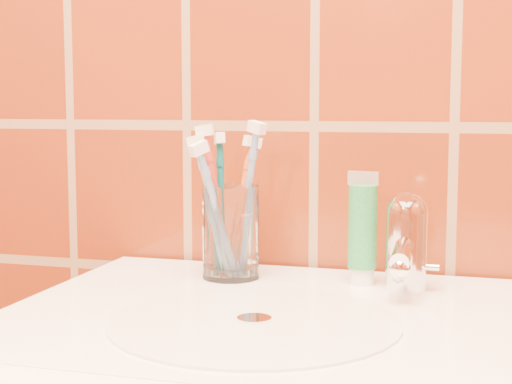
% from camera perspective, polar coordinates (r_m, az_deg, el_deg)
% --- Properties ---
extents(glass_tumbler, '(0.09, 0.09, 0.12)m').
position_cam_1_polar(glass_tumbler, '(1.00, -1.83, -2.93)').
color(glass_tumbler, white).
rests_on(glass_tumbler, pedestal_sink).
extents(toothpaste_tube, '(0.04, 0.04, 0.14)m').
position_cam_1_polar(toothpaste_tube, '(0.97, 7.76, -2.87)').
color(toothpaste_tube, white).
rests_on(toothpaste_tube, pedestal_sink).
extents(faucet, '(0.05, 0.11, 0.12)m').
position_cam_1_polar(faucet, '(0.95, 10.86, -3.34)').
color(faucet, white).
rests_on(faucet, pedestal_sink).
extents(toothbrush_0, '(0.09, 0.08, 0.19)m').
position_cam_1_polar(toothbrush_0, '(0.99, -3.12, -1.20)').
color(toothbrush_0, '#71A7C9').
rests_on(toothbrush_0, glass_tumbler).
extents(toothbrush_1, '(0.10, 0.09, 0.21)m').
position_cam_1_polar(toothbrush_1, '(0.99, -0.69, -0.69)').
color(toothbrush_1, '#698ABB').
rests_on(toothbrush_1, glass_tumbler).
extents(toothbrush_2, '(0.10, 0.10, 0.19)m').
position_cam_1_polar(toothbrush_2, '(1.01, -1.18, -1.08)').
color(toothbrush_2, '#CF5524').
rests_on(toothbrush_2, glass_tumbler).
extents(toothbrush_3, '(0.07, 0.09, 0.20)m').
position_cam_1_polar(toothbrush_3, '(1.01, -2.53, -0.99)').
color(toothbrush_3, '#0B5A64').
rests_on(toothbrush_3, glass_tumbler).
extents(toothbrush_4, '(0.12, 0.13, 0.20)m').
position_cam_1_polar(toothbrush_4, '(0.97, -2.80, -1.55)').
color(toothbrush_4, '#6788B7').
rests_on(toothbrush_4, glass_tumbler).
extents(toothbrush_5, '(0.07, 0.06, 0.20)m').
position_cam_1_polar(toothbrush_5, '(0.99, -2.84, -0.82)').
color(toothbrush_5, '#A92F24').
rests_on(toothbrush_5, glass_tumbler).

